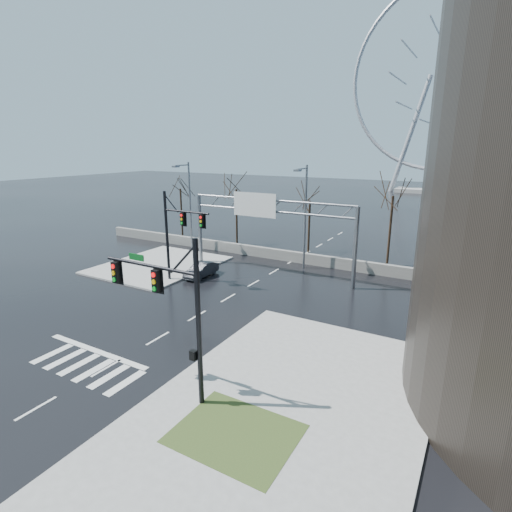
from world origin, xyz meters
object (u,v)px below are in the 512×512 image
Objects in this scene: signal_mast_near at (173,303)px; ferris_wheel at (445,83)px; sign_gantry at (266,220)px; signal_mast_far at (176,229)px; car at (201,270)px.

ferris_wheel reaches higher than signal_mast_near.
signal_mast_near is 101.29m from ferris_wheel.
sign_gantry is (-5.52, 19.00, 0.31)m from signal_mast_near.
car is at bearing 72.99° from signal_mast_far.
car is at bearing 123.93° from signal_mast_near.
sign_gantry is 7.55m from car.
signal_mast_near is 19.79m from sign_gantry.
car is (0.71, 2.31, -4.19)m from signal_mast_far.
ferris_wheel is at bearing 90.08° from signal_mast_near.
signal_mast_near is 2.04× the size of car.
signal_mast_far is 8.14m from sign_gantry.
ferris_wheel reaches higher than sign_gantry.
signal_mast_near is 18.93m from car.
signal_mast_far is 4.83m from car.
signal_mast_far reaches higher than sign_gantry.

